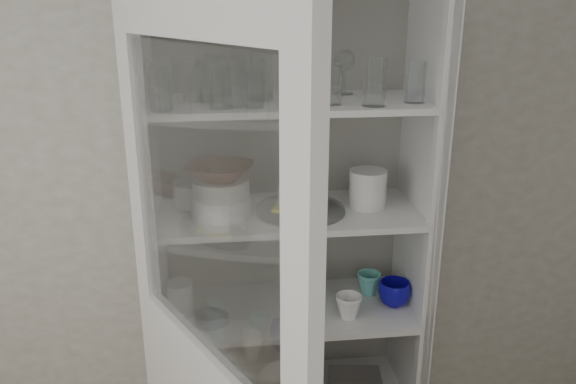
% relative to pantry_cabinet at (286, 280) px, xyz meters
% --- Properties ---
extents(wall_back, '(3.60, 0.02, 2.60)m').
position_rel_pantry_cabinet_xyz_m(wall_back, '(-0.20, 0.16, 0.36)').
color(wall_back, '#A39F91').
rests_on(wall_back, ground).
extents(pantry_cabinet, '(1.00, 0.45, 2.10)m').
position_rel_pantry_cabinet_xyz_m(pantry_cabinet, '(0.00, 0.00, 0.00)').
color(pantry_cabinet, silver).
rests_on(pantry_cabinet, floor).
extents(tumbler_0, '(0.09, 0.09, 0.15)m').
position_rel_pantry_cabinet_xyz_m(tumbler_0, '(-0.41, -0.22, 0.79)').
color(tumbler_0, silver).
rests_on(tumbler_0, shelf_glass).
extents(tumbler_1, '(0.07, 0.07, 0.14)m').
position_rel_pantry_cabinet_xyz_m(tumbler_1, '(-0.19, -0.18, 0.79)').
color(tumbler_1, silver).
rests_on(tumbler_1, shelf_glass).
extents(tumbler_2, '(0.07, 0.07, 0.14)m').
position_rel_pantry_cabinet_xyz_m(tumbler_2, '(-0.23, -0.21, 0.79)').
color(tumbler_2, silver).
rests_on(tumbler_2, shelf_glass).
extents(tumbler_3, '(0.07, 0.07, 0.12)m').
position_rel_pantry_cabinet_xyz_m(tumbler_3, '(-0.12, -0.20, 0.78)').
color(tumbler_3, silver).
rests_on(tumbler_3, shelf_glass).
extents(tumbler_4, '(0.09, 0.09, 0.15)m').
position_rel_pantry_cabinet_xyz_m(tumbler_4, '(0.26, -0.22, 0.80)').
color(tumbler_4, silver).
rests_on(tumbler_4, shelf_glass).
extents(tumbler_5, '(0.07, 0.07, 0.13)m').
position_rel_pantry_cabinet_xyz_m(tumbler_5, '(0.13, -0.18, 0.79)').
color(tumbler_5, silver).
rests_on(tumbler_5, shelf_glass).
extents(tumbler_6, '(0.09, 0.09, 0.13)m').
position_rel_pantry_cabinet_xyz_m(tumbler_6, '(0.41, -0.17, 0.79)').
color(tumbler_6, silver).
rests_on(tumbler_6, shelf_glass).
extents(tumbler_7, '(0.07, 0.07, 0.13)m').
position_rel_pantry_cabinet_xyz_m(tumbler_7, '(-0.32, -0.08, 0.79)').
color(tumbler_7, silver).
rests_on(tumbler_7, shelf_glass).
extents(tumbler_8, '(0.08, 0.08, 0.14)m').
position_rel_pantry_cabinet_xyz_m(tumbler_8, '(-0.11, -0.07, 0.79)').
color(tumbler_8, silver).
rests_on(tumbler_8, shelf_glass).
extents(tumbler_9, '(0.08, 0.08, 0.15)m').
position_rel_pantry_cabinet_xyz_m(tumbler_9, '(-0.27, -0.07, 0.79)').
color(tumbler_9, silver).
rests_on(tumbler_9, shelf_glass).
extents(tumbler_10, '(0.08, 0.08, 0.15)m').
position_rel_pantry_cabinet_xyz_m(tumbler_10, '(-0.09, -0.06, 0.80)').
color(tumbler_10, silver).
rests_on(tumbler_10, shelf_glass).
extents(goblet_0, '(0.07, 0.07, 0.17)m').
position_rel_pantry_cabinet_xyz_m(goblet_0, '(-0.28, 0.01, 0.80)').
color(goblet_0, silver).
rests_on(goblet_0, shelf_glass).
extents(goblet_1, '(0.07, 0.07, 0.16)m').
position_rel_pantry_cabinet_xyz_m(goblet_1, '(-0.23, 0.01, 0.80)').
color(goblet_1, silver).
rests_on(goblet_1, shelf_glass).
extents(goblet_2, '(0.07, 0.07, 0.16)m').
position_rel_pantry_cabinet_xyz_m(goblet_2, '(0.06, 0.03, 0.80)').
color(goblet_2, silver).
rests_on(goblet_2, shelf_glass).
extents(goblet_3, '(0.08, 0.08, 0.17)m').
position_rel_pantry_cabinet_xyz_m(goblet_3, '(0.22, 0.04, 0.81)').
color(goblet_3, silver).
rests_on(goblet_3, shelf_glass).
extents(plate_stack_front, '(0.22, 0.22, 0.07)m').
position_rel_pantry_cabinet_xyz_m(plate_stack_front, '(-0.24, -0.09, 0.36)').
color(plate_stack_front, white).
rests_on(plate_stack_front, shelf_plates).
extents(plate_stack_back, '(0.19, 0.19, 0.08)m').
position_rel_pantry_cabinet_xyz_m(plate_stack_back, '(-0.33, 0.05, 0.36)').
color(plate_stack_back, white).
rests_on(plate_stack_back, shelf_plates).
extents(cream_bowl, '(0.26, 0.26, 0.06)m').
position_rel_pantry_cabinet_xyz_m(cream_bowl, '(-0.24, -0.09, 0.42)').
color(cream_bowl, silver).
rests_on(cream_bowl, plate_stack_front).
extents(terracotta_bowl, '(0.28, 0.28, 0.05)m').
position_rel_pantry_cabinet_xyz_m(terracotta_bowl, '(-0.24, -0.09, 0.48)').
color(terracotta_bowl, '#522518').
rests_on(terracotta_bowl, cream_bowl).
extents(glass_platter, '(0.41, 0.41, 0.02)m').
position_rel_pantry_cabinet_xyz_m(glass_platter, '(0.04, -0.10, 0.33)').
color(glass_platter, silver).
rests_on(glass_platter, shelf_plates).
extents(yellow_trivet, '(0.22, 0.22, 0.01)m').
position_rel_pantry_cabinet_xyz_m(yellow_trivet, '(0.04, -0.10, 0.34)').
color(yellow_trivet, gold).
rests_on(yellow_trivet, glass_platter).
extents(white_ramekin, '(0.18, 0.18, 0.07)m').
position_rel_pantry_cabinet_xyz_m(white_ramekin, '(0.04, -0.10, 0.39)').
color(white_ramekin, white).
rests_on(white_ramekin, yellow_trivet).
extents(grey_bowl_stack, '(0.13, 0.13, 0.14)m').
position_rel_pantry_cabinet_xyz_m(grey_bowl_stack, '(0.29, -0.07, 0.39)').
color(grey_bowl_stack, silver).
rests_on(grey_bowl_stack, shelf_plates).
extents(mug_blue, '(0.13, 0.13, 0.10)m').
position_rel_pantry_cabinet_xyz_m(mug_blue, '(0.41, -0.10, -0.03)').
color(mug_blue, '#07108E').
rests_on(mug_blue, shelf_mugs).
extents(mug_teal, '(0.11, 0.11, 0.09)m').
position_rel_pantry_cabinet_xyz_m(mug_teal, '(0.34, -0.00, -0.03)').
color(mug_teal, teal).
rests_on(mug_teal, shelf_mugs).
extents(mug_white, '(0.12, 0.12, 0.09)m').
position_rel_pantry_cabinet_xyz_m(mug_white, '(0.21, -0.17, -0.03)').
color(mug_white, white).
rests_on(mug_white, shelf_mugs).
extents(teal_jar, '(0.10, 0.10, 0.12)m').
position_rel_pantry_cabinet_xyz_m(teal_jar, '(0.10, -0.01, -0.02)').
color(teal_jar, teal).
rests_on(teal_jar, shelf_mugs).
extents(measuring_cups, '(0.11, 0.11, 0.04)m').
position_rel_pantry_cabinet_xyz_m(measuring_cups, '(-0.30, -0.16, -0.06)').
color(measuring_cups, '#AEB0C2').
rests_on(measuring_cups, shelf_mugs).
extents(white_canister, '(0.12, 0.12, 0.12)m').
position_rel_pantry_cabinet_xyz_m(white_canister, '(-0.41, -0.05, -0.02)').
color(white_canister, white).
rests_on(white_canister, shelf_mugs).
extents(tin_box, '(0.23, 0.17, 0.06)m').
position_rel_pantry_cabinet_xyz_m(tin_box, '(0.28, -0.08, -0.45)').
color(tin_box, '#A09FA5').
rests_on(tin_box, shelf_bot).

